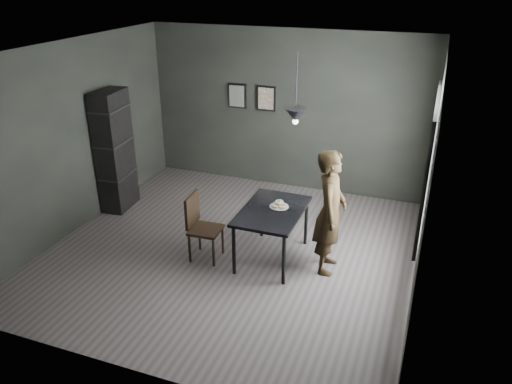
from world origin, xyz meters
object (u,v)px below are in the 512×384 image
(cafe_table, at_px, (272,215))
(pendant_lamp, at_px, (295,115))
(white_plate, at_px, (279,207))
(shelf_unit, at_px, (114,151))
(wood_chair, at_px, (200,223))
(woman, at_px, (330,212))

(cafe_table, relative_size, pendant_lamp, 1.39)
(white_plate, xyz_separation_m, shelf_unit, (-2.99, 0.57, 0.23))
(wood_chair, height_order, pendant_lamp, pendant_lamp)
(cafe_table, xyz_separation_m, pendant_lamp, (0.25, 0.10, 1.38))
(wood_chair, height_order, shelf_unit, shelf_unit)
(white_plate, relative_size, wood_chair, 0.24)
(white_plate, height_order, wood_chair, wood_chair)
(woman, distance_m, wood_chair, 1.77)
(cafe_table, relative_size, wood_chair, 1.27)
(wood_chair, bearing_deg, cafe_table, 15.34)
(cafe_table, bearing_deg, wood_chair, -161.63)
(woman, xyz_separation_m, wood_chair, (-1.71, -0.33, -0.31))
(white_plate, distance_m, shelf_unit, 3.05)
(white_plate, xyz_separation_m, woman, (0.71, -0.08, 0.09))
(cafe_table, xyz_separation_m, woman, (0.78, 0.02, 0.17))
(white_plate, relative_size, shelf_unit, 0.12)
(pendant_lamp, bearing_deg, shelf_unit, 169.80)
(wood_chair, distance_m, shelf_unit, 2.26)
(woman, bearing_deg, wood_chair, 95.63)
(shelf_unit, bearing_deg, pendant_lamp, -15.83)
(white_plate, height_order, woman, woman)
(woman, bearing_deg, pendant_lamp, 75.77)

